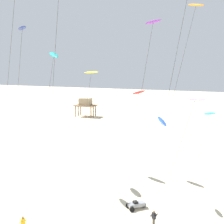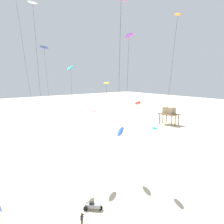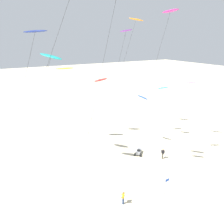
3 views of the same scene
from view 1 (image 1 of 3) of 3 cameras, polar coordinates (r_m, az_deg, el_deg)
name	(u,v)px [view 1 (image 1 of 3)]	position (r m, az deg, el deg)	size (l,w,h in m)	color
ground_plane	(63,220)	(30.16, -9.22, -19.47)	(260.00, 260.00, 0.00)	beige
kite_cyan	(209,115)	(30.14, 17.93, -0.47)	(2.61, 2.17, 10.03)	#33BFE0
kite_red	(139,93)	(37.52, 5.06, 3.62)	(3.43, 2.54, 11.27)	red
kite_orange	(195,8)	(35.92, 15.48, 18.44)	(5.91, 4.37, 21.00)	orange
kite_navy	(22,30)	(35.60, -16.67, 14.67)	(6.93, 5.20, 18.39)	navy
kite_yellow	(91,73)	(39.19, -3.97, 7.37)	(4.58, 3.19, 13.40)	yellow
kite_pink	(194,102)	(23.92, 15.26, 1.77)	(4.13, 2.86, 11.89)	pink
kite_purple	(152,27)	(33.18, 7.63, 15.59)	(4.46, 2.92, 18.98)	purple
kite_blue	(162,122)	(30.60, 9.39, -1.90)	(3.42, 2.78, 9.10)	blue
kite_teal	(54,56)	(36.75, -11.01, 10.42)	(6.43, 4.84, 15.89)	teal
kite_flyer_middle	(154,219)	(28.38, 7.91, -19.37)	(0.72, 0.71, 1.67)	#4C4738
stilt_house	(86,103)	(80.10, -5.03, 1.65)	(5.55, 3.72, 4.97)	#846647
beach_buggy	(136,205)	(31.58, 4.60, -17.09)	(1.94, 1.87, 0.82)	gray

